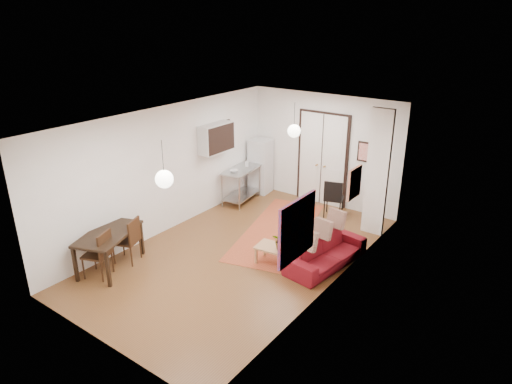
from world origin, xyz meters
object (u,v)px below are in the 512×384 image
Objects in this scene: dining_chair_near at (129,235)px; coffee_table at (277,250)px; fridge at (261,166)px; black_side_chair at (336,194)px; dining_table at (108,236)px; dining_chair_far at (100,248)px; kitchen_counter at (241,180)px; sofa at (326,252)px.

coffee_table is at bearing 100.80° from dining_chair_near.
fridge reaches higher than black_side_chair.
dining_table is 1.66× the size of dining_chair_far.
fridge reaches higher than dining_chair_far.
fridge is 1.61× the size of dining_chair_near.
dining_table is (0.00, -4.25, 0.08)m from kitchen_counter.
kitchen_counter is at bearing 159.79° from dining_chair_near.
dining_table is (0.00, -5.14, -0.08)m from fridge.
sofa is 1.49× the size of kitchen_counter.
dining_table is (-2.62, -2.04, 0.35)m from coffee_table.
dining_chair_far is at bearing -138.02° from coffee_table.
coffee_table is 0.70× the size of kitchen_counter.
kitchen_counter is 4.50m from dining_chair_far.
dining_table is 0.47m from dining_chair_near.
dining_chair_near is 1.00× the size of dining_chair_far.
fridge is 0.97× the size of dining_table.
dining_table is at bearing -95.97° from fridge.
fridge is 2.46m from black_side_chair.
dining_chair_far is (0.00, -0.70, 0.00)m from dining_chair_near.
fridge is at bearing 159.60° from dining_chair_near.
fridge is at bearing 82.00° from kitchen_counter.
black_side_chair is at bearing 134.15° from dining_chair_far.
sofa is at bearing 95.72° from black_side_chair.
fridge reaches higher than dining_table.
coffee_table is 0.95× the size of dining_chair_far.
fridge is (0.00, 0.89, 0.16)m from kitchen_counter.
dining_table is at bearing 135.18° from sofa.
dining_table reaches higher than coffee_table.
sofa is 3.81m from kitchen_counter.
dining_chair_far is at bearing 48.36° from black_side_chair.
dining_chair_near is 5.08m from black_side_chair.
kitchen_counter is 1.31× the size of black_side_chair.
black_side_chair is (-0.97, 2.33, 0.29)m from sofa.
dining_chair_far is at bearing -21.22° from dining_chair_near.
fridge is at bearing 130.18° from coffee_table.
black_side_chair is at bearing 7.64° from kitchen_counter.
black_side_chair is at bearing -10.71° from fridge.
kitchen_counter is (-2.62, 2.21, 0.27)m from coffee_table.
dining_chair_far is at bearing -97.15° from kitchen_counter.
sofa is at bearing -33.63° from kitchen_counter.
coffee_table is 0.95× the size of dining_chair_near.
dining_chair_near is (0.07, 0.44, -0.13)m from dining_table.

